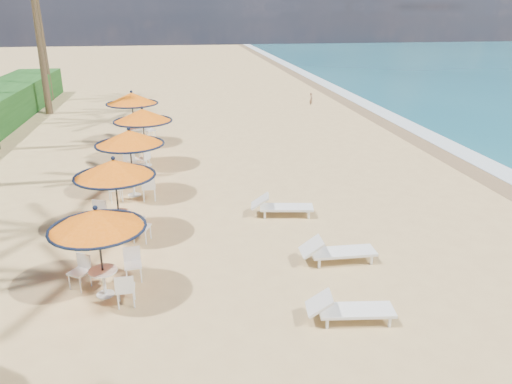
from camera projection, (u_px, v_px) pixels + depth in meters
ground at (332, 287)px, 11.78m from camera, size 160.00×160.00×0.00m
foam_strip at (465, 154)px, 22.41m from camera, size 1.20×140.00×0.04m
wetsand_band at (446, 155)px, 22.28m from camera, size 1.40×140.00×0.02m
station_0 at (99, 230)px, 10.91m from camera, size 2.12×2.12×2.22m
station_1 at (113, 179)px, 13.84m from camera, size 2.27×2.27×2.37m
station_2 at (130, 146)px, 16.86m from camera, size 2.34×2.34×2.44m
station_3 at (142, 123)px, 20.13m from camera, size 2.38×2.38×2.48m
station_4 at (133, 104)px, 23.62m from camera, size 2.44×2.44×2.55m
lounger_near at (347, 309)px, 10.39m from camera, size 1.89×0.79×0.66m
lounger_mid at (335, 251)px, 12.81m from camera, size 1.97×0.64×0.70m
lounger_far at (280, 206)px, 15.69m from camera, size 2.02×0.92×0.70m
person at (311, 99)px, 33.38m from camera, size 0.30×0.37×0.87m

